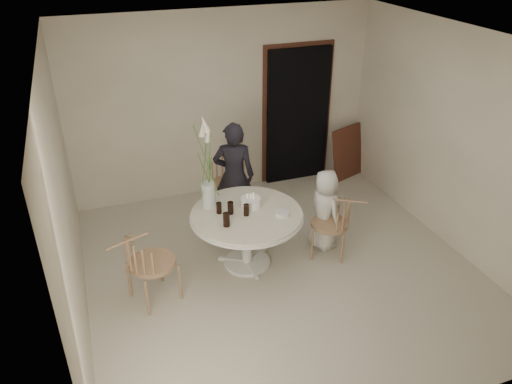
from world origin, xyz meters
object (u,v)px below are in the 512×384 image
object	(u,v)px
chair_right	(339,219)
chair_left	(141,260)
chair_far	(228,175)
birthday_cake	(251,202)
table	(247,221)
flower_vase	(208,176)
girl	(234,176)
boy	(325,210)

from	to	relation	value
chair_right	chair_left	size ratio (longest dim) A/B	0.90
chair_far	birthday_cake	distance (m)	1.22
chair_far	chair_left	bearing A→B (deg)	-111.08
chair_far	chair_left	xyz separation A→B (m)	(-1.45, -1.60, 0.00)
table	chair_far	xyz separation A→B (m)	(0.18, 1.31, -0.05)
flower_vase	birthday_cake	bearing A→B (deg)	-20.40
chair_left	birthday_cake	distance (m)	1.44
table	chair_far	size ratio (longest dim) A/B	1.52
table	girl	size ratio (longest dim) A/B	0.89
chair_right	flower_vase	bearing A→B (deg)	-76.61
boy	chair_left	bearing A→B (deg)	88.18
table	flower_vase	world-z (taller)	flower_vase
chair_right	girl	xyz separation A→B (m)	(-0.99, 1.10, 0.23)
chair_far	girl	xyz separation A→B (m)	(-0.04, -0.41, 0.18)
chair_left	flower_vase	world-z (taller)	flower_vase
chair_right	chair_left	xyz separation A→B (m)	(-2.40, -0.09, 0.06)
chair_far	flower_vase	world-z (taller)	flower_vase
chair_left	boy	xyz separation A→B (m)	(2.32, 0.32, -0.04)
chair_far	birthday_cake	bearing A→B (deg)	-72.79
chair_far	flower_vase	bearing A→B (deg)	-96.93
chair_left	chair_far	bearing A→B (deg)	-62.46
table	girl	distance (m)	0.93
table	chair_right	bearing A→B (deg)	-9.53
chair_far	boy	world-z (taller)	boy
girl	flower_vase	xyz separation A→B (m)	(-0.51, -0.62, 0.39)
table	chair_right	world-z (taller)	chair_right
table	birthday_cake	distance (m)	0.23
chair_far	flower_vase	size ratio (longest dim) A/B	0.76
boy	flower_vase	xyz separation A→B (m)	(-1.41, 0.25, 0.60)
table	boy	distance (m)	1.04
flower_vase	chair_far	bearing A→B (deg)	61.85
table	birthday_cake	size ratio (longest dim) A/B	5.55
chair_left	girl	world-z (taller)	girl
chair_far	boy	distance (m)	1.54
girl	birthday_cake	distance (m)	0.79
table	flower_vase	size ratio (longest dim) A/B	1.16
flower_vase	girl	bearing A→B (deg)	50.71
chair_right	chair_left	world-z (taller)	chair_left
flower_vase	table	bearing A→B (deg)	-37.79
table	flower_vase	bearing A→B (deg)	142.21
girl	boy	size ratio (longest dim) A/B	1.40
birthday_cake	flower_vase	distance (m)	0.61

